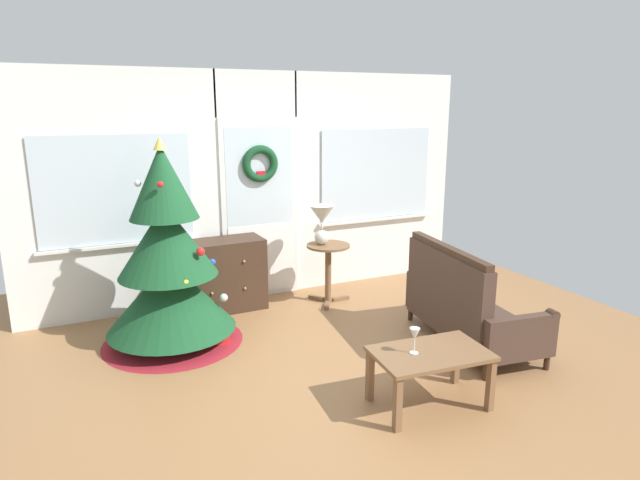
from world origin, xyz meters
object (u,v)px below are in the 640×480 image
at_px(settee_sofa, 464,306).
at_px(coffee_table, 430,360).
at_px(christmas_tree, 168,269).
at_px(dresser_cabinet, 222,275).
at_px(side_table, 328,262).
at_px(wine_glass, 415,335).
at_px(table_lamp, 322,219).
at_px(gift_box, 220,336).

height_order(settee_sofa, coffee_table, settee_sofa).
bearing_deg(coffee_table, christmas_tree, 127.68).
distance_m(dresser_cabinet, side_table, 1.18).
xyz_separation_m(christmas_tree, coffee_table, (1.51, -1.96, -0.35)).
height_order(dresser_cabinet, wine_glass, dresser_cabinet).
bearing_deg(side_table, wine_glass, -100.34).
bearing_deg(table_lamp, coffee_table, -95.49).
bearing_deg(coffee_table, dresser_cabinet, 108.26).
distance_m(table_lamp, wine_glass, 2.35).
xyz_separation_m(table_lamp, gift_box, (-1.35, -0.61, -0.88)).
bearing_deg(wine_glass, dresser_cabinet, 105.85).
bearing_deg(dresser_cabinet, christmas_tree, -136.71).
height_order(table_lamp, coffee_table, table_lamp).
relative_size(christmas_tree, coffee_table, 2.18).
xyz_separation_m(settee_sofa, table_lamp, (-0.71, 1.57, 0.59)).
xyz_separation_m(wine_glass, gift_box, (-1.00, 1.68, -0.49)).
bearing_deg(christmas_tree, side_table, 10.15).
relative_size(table_lamp, coffee_table, 0.50).
height_order(wine_glass, gift_box, wine_glass).
xyz_separation_m(settee_sofa, side_table, (-0.65, 1.53, 0.11)).
relative_size(settee_sofa, gift_box, 9.44).
bearing_deg(coffee_table, table_lamp, 84.51).
distance_m(side_table, table_lamp, 0.49).
relative_size(christmas_tree, table_lamp, 4.37).
bearing_deg(christmas_tree, wine_glass, -54.32).
height_order(dresser_cabinet, table_lamp, table_lamp).
bearing_deg(settee_sofa, wine_glass, -145.74).
bearing_deg(settee_sofa, dresser_cabinet, 134.28).
bearing_deg(dresser_cabinet, settee_sofa, -45.72).
bearing_deg(gift_box, settee_sofa, -24.97).
relative_size(settee_sofa, side_table, 2.27).
bearing_deg(dresser_cabinet, wine_glass, -74.15).
distance_m(coffee_table, gift_box, 2.07).
xyz_separation_m(side_table, gift_box, (-1.41, -0.57, -0.40)).
bearing_deg(wine_glass, side_table, 79.66).
bearing_deg(gift_box, side_table, 21.95).
bearing_deg(coffee_table, wine_glass, 166.93).
bearing_deg(gift_box, coffee_table, -56.59).
bearing_deg(settee_sofa, christmas_tree, 153.72).
bearing_deg(coffee_table, settee_sofa, 38.88).
distance_m(christmas_tree, coffee_table, 2.50).
distance_m(settee_sofa, side_table, 1.66).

